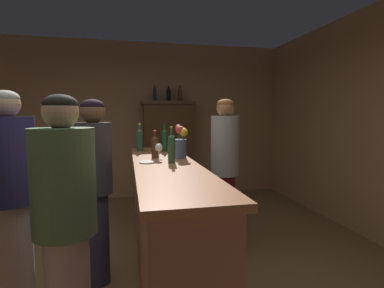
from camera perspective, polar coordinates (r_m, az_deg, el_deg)
The scene contains 18 objects.
wall_back at distance 5.50m, azimuth -13.33°, elevation 4.40°, with size 5.98×0.12×2.81m, color #A97C56.
bar_counter at distance 2.83m, azimuth -5.10°, elevation -14.34°, with size 0.57×2.68×1.07m.
display_cabinet at distance 5.30m, azimuth -4.65°, elevation -0.83°, with size 0.94×0.37×1.76m.
wine_bottle_riesling at distance 2.66m, azimuth -3.98°, elevation -0.63°, with size 0.07×0.07×0.33m.
wine_bottle_rose at distance 3.58m, azimuth -10.10°, elevation 0.99°, with size 0.07×0.07×0.33m.
wine_bottle_syrah at distance 3.52m, azimuth -5.38°, elevation 0.92°, with size 0.07×0.07×0.34m.
wine_bottle_malbec at distance 3.00m, azimuth -7.19°, elevation -0.34°, with size 0.07×0.07×0.28m.
wine_glass_front at distance 2.84m, azimuth -6.45°, elevation -0.81°, with size 0.07×0.07×0.16m.
wine_glass_mid at distance 3.22m, azimuth -2.94°, elevation -0.47°, with size 0.07×0.07×0.13m.
flower_arrangement at distance 2.94m, azimuth -2.15°, elevation 0.58°, with size 0.13×0.14×0.34m.
cheese_plate at distance 2.70m, azimuth -8.68°, elevation -3.52°, with size 0.14×0.14×0.01m, color white.
display_bottle_left at distance 5.26m, azimuth -7.25°, elevation 9.68°, with size 0.06×0.06×0.30m.
display_bottle_midleft at distance 5.29m, azimuth -4.57°, elevation 9.68°, with size 0.08×0.08×0.28m.
display_bottle_center at distance 5.32m, azimuth -2.35°, elevation 9.68°, with size 0.07×0.07×0.30m.
patron_in_navy at distance 2.72m, azimuth -18.33°, elevation -6.92°, with size 0.30×0.30×1.64m.
patron_in_grey at distance 2.54m, azimuth -31.67°, elevation -8.48°, with size 0.36×0.36×1.68m.
patron_tall at distance 1.92m, azimuth -23.36°, elevation -13.50°, with size 0.36×0.36×1.62m.
bartender at distance 3.32m, azimuth 6.38°, elevation -4.28°, with size 0.32×0.32×1.68m.
Camera 1 is at (0.08, -2.29, 1.50)m, focal length 27.51 mm.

